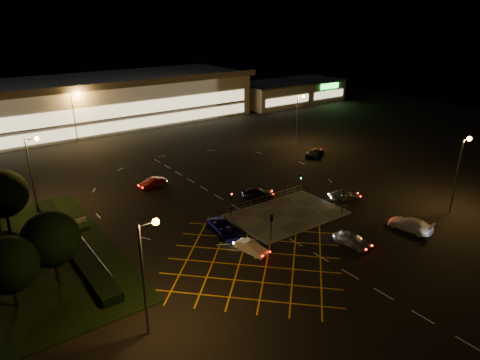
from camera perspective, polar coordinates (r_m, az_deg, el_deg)
ground at (r=56.27m, az=3.36°, el=-4.44°), size 180.00×180.00×0.00m
pedestrian_island at (r=56.08m, az=6.24°, el=-4.56°), size 14.00×9.00×0.12m
grass_verge at (r=51.38m, az=-26.87°, el=-9.53°), size 18.00×30.00×0.08m
hedge at (r=51.84m, az=-21.54°, el=-7.78°), size 2.00×26.00×1.00m
supermarket at (r=107.78m, az=-18.16°, el=10.02°), size 72.00×26.50×10.50m
retail_unit_a at (r=123.48m, az=4.19°, el=11.31°), size 18.80×14.80×6.35m
retail_unit_b at (r=134.19m, az=9.56°, el=11.88°), size 14.80×14.80×6.35m
streetlight_sw at (r=34.14m, az=-12.27°, el=-10.69°), size 1.78×0.56×10.03m
streetlight_se at (r=61.11m, az=27.34°, el=1.88°), size 1.78×0.56×10.03m
streetlight_nw at (r=60.42m, az=-25.88°, el=1.93°), size 1.78×0.56×10.03m
streetlight_ne at (r=83.86m, az=7.86°, el=8.79°), size 1.78×0.56×10.03m
streetlight_far_left at (r=91.75m, az=-21.09°, el=8.65°), size 1.78×0.56×10.03m
streetlight_far_right at (r=110.43m, az=-0.75°, el=11.95°), size 1.78×0.56×10.03m
signal_sw at (r=48.80m, az=4.21°, el=-5.59°), size 0.28×0.30×3.15m
signal_se at (r=56.63m, az=13.57°, el=-2.23°), size 0.28×0.30×3.15m
signal_nw at (r=54.53m, az=-1.18°, el=-2.54°), size 0.28×0.30×3.15m
signal_ne at (r=61.64m, az=8.01°, el=0.13°), size 0.28×0.30×3.15m
tree_a at (r=42.19m, az=-28.50°, el=-9.93°), size 5.04×5.04×6.86m
tree_c at (r=56.67m, az=-29.16°, el=-1.60°), size 5.76×5.76×7.84m
tree_e at (r=44.21m, az=-23.89°, el=-7.21°), size 5.40×5.40×7.35m
car_near_silver at (r=49.92m, az=14.81°, el=-7.74°), size 2.24×4.59×1.51m
car_queue_white at (r=47.09m, az=1.52°, el=-8.99°), size 2.10×4.09×1.28m
car_left_blue at (r=50.86m, az=-2.17°, el=-6.41°), size 3.16×5.73×1.52m
car_far_dkgrey at (r=60.64m, az=2.42°, el=-1.76°), size 4.98×4.01×1.35m
car_right_silver at (r=61.64m, az=13.77°, el=-1.94°), size 4.54×3.75×1.46m
car_circ_red at (r=65.50m, az=-11.58°, el=-0.38°), size 4.43×2.01×1.41m
car_east_grey at (r=79.79m, az=9.95°, el=3.66°), size 5.47×4.41×1.38m
car_approach_white at (r=55.62m, az=21.76°, el=-5.48°), size 3.02×5.58×1.54m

